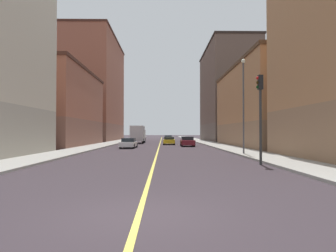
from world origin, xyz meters
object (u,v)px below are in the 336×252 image
building_right_midblock (56,108)px  building_right_distant (96,90)px  building_left_far (227,95)px  traffic_light_left_near (260,106)px  street_lamp_left_near (243,97)px  car_silver (168,139)px  car_yellow (169,141)px  box_truck (138,134)px  car_maroon (187,142)px  building_left_mid (266,106)px  car_white (129,143)px

building_right_midblock → building_right_distant: 27.36m
building_left_far → traffic_light_left_near: (-8.55, -49.99, -6.94)m
building_left_far → building_right_midblock: 38.97m
street_lamp_left_near → car_silver: (-6.00, 38.43, -4.42)m
building_right_distant → car_yellow: size_ratio=5.74×
building_right_midblock → car_yellow: bearing=15.6°
building_left_far → box_truck: building_left_far is taller
car_silver → street_lamp_left_near: bearing=-81.1°
car_maroon → traffic_light_left_near: bearing=-84.0°
building_right_midblock → car_maroon: 19.81m
box_truck → street_lamp_left_near: bearing=-68.1°
building_left_mid → street_lamp_left_near: bearing=-114.9°
building_right_midblock → car_silver: size_ratio=4.57×
car_silver → building_right_midblock: bearing=-129.6°
building_right_distant → car_silver: (16.72, -6.39, -11.25)m
car_maroon → building_left_far: bearing=66.6°
building_right_midblock → building_right_distant: bearing=90.0°
building_left_mid → box_truck: (-19.12, 12.60, -4.00)m
car_yellow → traffic_light_left_near: bearing=-80.6°
building_right_midblock → car_maroon: (19.13, -1.59, -4.90)m
building_right_midblock → car_silver: building_right_midblock is taller
building_left_mid → box_truck: 23.25m
building_left_far → car_white: size_ratio=5.23×
building_right_distant → building_left_far: bearing=-4.8°
street_lamp_left_near → car_silver: street_lamp_left_near is taller
car_yellow → building_left_mid: bearing=-25.9°
building_right_distant → car_maroon: (19.13, -28.21, -11.23)m
car_yellow → box_truck: 8.22m
building_right_distant → car_white: 36.55m
building_left_far → traffic_light_left_near: building_left_far is taller
building_right_distant → building_left_mid: bearing=-43.4°
car_white → building_left_mid: bearing=12.8°
traffic_light_left_near → car_maroon: traffic_light_left_near is taller
building_right_midblock → traffic_light_left_near: 33.87m
traffic_light_left_near → box_truck: 38.12m
car_white → car_silver: car_silver is taller
box_truck → traffic_light_left_near: bearing=-73.9°
traffic_light_left_near → car_yellow: size_ratio=1.22×
building_left_far → car_yellow: 25.69m
car_white → street_lamp_left_near: bearing=-46.5°
traffic_light_left_near → car_silver: 46.52m
car_silver → car_yellow: 15.57m
building_left_mid → building_left_far: size_ratio=1.03×
building_right_midblock → car_white: bearing=-28.8°
car_white → box_truck: size_ratio=0.59×
building_left_far → car_yellow: (-13.59, -19.41, -9.94)m
building_right_distant → street_lamp_left_near: bearing=-63.1°
building_left_far → car_yellow: size_ratio=5.29×
traffic_light_left_near → car_white: 22.44m
box_truck → building_left_far: bearing=35.1°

